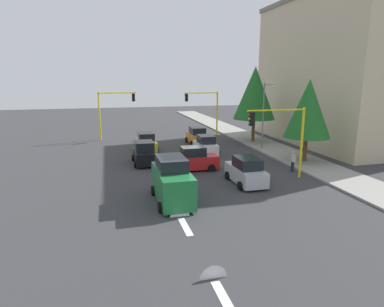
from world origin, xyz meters
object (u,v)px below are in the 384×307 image
at_px(traffic_signal_near_left, 280,129).
at_px(tree_roadside_mid, 255,93).
at_px(traffic_signal_far_right, 114,106).
at_px(delivery_van_green, 172,181).
at_px(car_white, 206,146).
at_px(car_orange, 197,136).
at_px(traffic_signal_far_left, 204,105).
at_px(car_red, 195,159).
at_px(street_lamp_curbside, 265,109).
at_px(tree_roadside_near, 308,109).
at_px(car_black, 145,154).
at_px(car_yellow, 146,143).
at_px(pedestrian_crossing, 293,161).
at_px(car_silver, 246,172).

height_order(traffic_signal_near_left, tree_roadside_mid, tree_roadside_mid).
distance_m(traffic_signal_far_right, delivery_van_green, 22.94).
bearing_deg(car_white, car_orange, 173.59).
distance_m(traffic_signal_far_left, car_orange, 6.61).
distance_m(tree_roadside_mid, car_orange, 8.31).
distance_m(delivery_van_green, car_red, 7.33).
relative_size(street_lamp_curbside, tree_roadside_near, 0.95).
relative_size(car_red, car_white, 1.03).
bearing_deg(traffic_signal_near_left, delivery_van_green, -73.22).
xyz_separation_m(car_orange, car_black, (7.52, -6.87, 0.00)).
height_order(traffic_signal_near_left, tree_roadside_near, tree_roadside_near).
height_order(delivery_van_green, car_red, delivery_van_green).
height_order(street_lamp_curbside, tree_roadside_mid, tree_roadside_mid).
distance_m(traffic_signal_far_right, car_orange, 10.97).
bearing_deg(car_orange, car_white, -6.41).
bearing_deg(car_yellow, pedestrian_crossing, 45.30).
bearing_deg(car_black, car_orange, 137.60).
bearing_deg(delivery_van_green, traffic_signal_near_left, 106.78).
height_order(car_red, pedestrian_crossing, car_red).
distance_m(street_lamp_curbside, car_black, 13.43).
distance_m(traffic_signal_far_left, car_red, 17.21).
bearing_deg(tree_roadside_near, pedestrian_crossing, -47.16).
xyz_separation_m(traffic_signal_near_left, car_red, (-4.00, -5.42, -2.92)).
xyz_separation_m(traffic_signal_far_left, car_yellow, (7.97, -8.53, -3.16)).
distance_m(traffic_signal_far_right, street_lamp_curbside, 18.19).
relative_size(tree_roadside_near, car_orange, 1.92).
distance_m(traffic_signal_far_right, car_red, 17.38).
bearing_deg(car_red, pedestrian_crossing, 71.76).
distance_m(street_lamp_curbside, car_yellow, 12.74).
bearing_deg(traffic_signal_near_left, tree_roadside_mid, 162.73).
height_order(street_lamp_curbside, pedestrian_crossing, street_lamp_curbside).
distance_m(car_white, car_black, 6.54).
height_order(traffic_signal_far_right, car_silver, traffic_signal_far_right).
bearing_deg(traffic_signal_near_left, car_black, -128.00).
height_order(car_silver, car_black, same).
bearing_deg(car_orange, tree_roadside_near, 33.86).
bearing_deg(delivery_van_green, car_white, 154.31).
relative_size(traffic_signal_far_left, delivery_van_green, 1.20).
distance_m(delivery_van_green, car_black, 9.80).
relative_size(car_silver, car_orange, 1.06).
relative_size(delivery_van_green, car_white, 1.32).
distance_m(tree_roadside_near, tree_roadside_mid, 10.06).
bearing_deg(traffic_signal_near_left, traffic_signal_far_right, -150.38).
xyz_separation_m(traffic_signal_far_left, tree_roadside_near, (16.00, 4.79, 0.79)).
xyz_separation_m(street_lamp_curbside, car_orange, (-5.10, -5.88, -3.45)).
relative_size(tree_roadside_near, car_silver, 1.81).
relative_size(car_red, car_yellow, 0.91).
xyz_separation_m(tree_roadside_near, car_silver, (4.43, -7.63, -3.95)).
bearing_deg(street_lamp_curbside, traffic_signal_near_left, -20.29).
xyz_separation_m(traffic_signal_near_left, car_silver, (0.43, -2.77, -2.91)).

